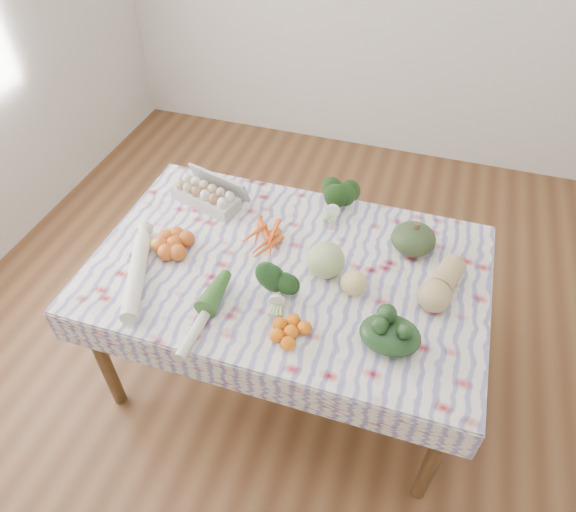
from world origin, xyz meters
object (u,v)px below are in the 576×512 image
object	(u,v)px
dining_table	(288,279)
grapefruit	(354,283)
kabocha_squash	(414,239)
egg_carton	(205,196)
cabbage	(326,260)
butternut_squash	(442,283)

from	to	relation	value
dining_table	grapefruit	distance (m)	0.33
kabocha_squash	dining_table	bearing A→B (deg)	-151.46
dining_table	egg_carton	size ratio (longest dim) A/B	4.72
dining_table	cabbage	distance (m)	0.23
cabbage	butternut_squash	bearing A→B (deg)	3.86
cabbage	butternut_squash	distance (m)	0.47
kabocha_squash	cabbage	size ratio (longest dim) A/B	1.23
butternut_squash	kabocha_squash	bearing A→B (deg)	138.06
dining_table	kabocha_squash	xyz separation A→B (m)	(0.48, 0.26, 0.15)
grapefruit	dining_table	bearing A→B (deg)	168.58
kabocha_squash	cabbage	xyz separation A→B (m)	(-0.32, -0.26, 0.01)
egg_carton	butternut_squash	world-z (taller)	butternut_squash
dining_table	kabocha_squash	size ratio (longest dim) A/B	8.39
egg_carton	kabocha_squash	bearing A→B (deg)	15.14
egg_carton	cabbage	world-z (taller)	cabbage
egg_carton	butternut_squash	distance (m)	1.16
kabocha_squash	cabbage	distance (m)	0.41
cabbage	grapefruit	world-z (taller)	cabbage
cabbage	dining_table	bearing A→B (deg)	-178.09
kabocha_squash	grapefruit	xyz separation A→B (m)	(-0.19, -0.32, -0.01)
egg_carton	kabocha_squash	size ratio (longest dim) A/B	1.78
kabocha_squash	egg_carton	bearing A→B (deg)	179.05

